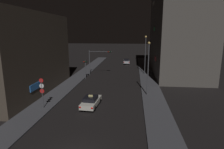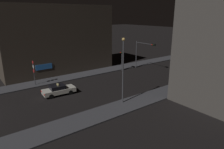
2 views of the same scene
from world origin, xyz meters
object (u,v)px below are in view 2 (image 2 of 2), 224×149
at_px(traffic_light_overhead, 143,50).
at_px(far_car, 214,60).
at_px(street_lamp_near_block, 123,66).
at_px(street_lamp_far_block, 199,48).
at_px(taxi, 59,90).
at_px(traffic_light_left_kerb, 122,57).
at_px(sign_pole_left, 34,70).

bearing_deg(traffic_light_overhead, far_car, 71.19).
bearing_deg(street_lamp_near_block, street_lamp_far_block, 88.53).
bearing_deg(taxi, far_car, 84.95).
xyz_separation_m(far_car, traffic_light_left_kerb, (-7.68, -20.83, 2.02)).
height_order(taxi, far_car, taxi).
height_order(traffic_light_overhead, traffic_light_left_kerb, traffic_light_overhead).
distance_m(sign_pole_left, street_lamp_far_block, 26.25).
relative_size(taxi, traffic_light_overhead, 0.82).
relative_size(far_car, street_lamp_far_block, 0.53).
relative_size(traffic_light_overhead, street_lamp_near_block, 0.69).
relative_size(traffic_light_overhead, traffic_light_left_kerb, 1.44).
bearing_deg(far_car, traffic_light_overhead, -108.81).
distance_m(far_car, sign_pole_left, 38.44).
distance_m(far_car, street_lamp_near_block, 31.22).
xyz_separation_m(traffic_light_left_kerb, sign_pole_left, (-1.36, -16.49, -0.30)).
distance_m(sign_pole_left, street_lamp_near_block, 15.18).
bearing_deg(street_lamp_far_block, taxi, -111.05).
xyz_separation_m(sign_pole_left, street_lamp_far_block, (13.82, 22.11, 3.06)).
bearing_deg(sign_pole_left, street_lamp_far_block, 57.99).
height_order(traffic_light_overhead, street_lamp_far_block, street_lamp_far_block).
distance_m(traffic_light_overhead, street_lamp_far_block, 10.83).
bearing_deg(traffic_light_left_kerb, street_lamp_near_block, -39.10).
distance_m(taxi, street_lamp_far_block, 22.66).
height_order(far_car, traffic_light_overhead, traffic_light_overhead).
relative_size(traffic_light_overhead, street_lamp_far_block, 0.65).
xyz_separation_m(traffic_light_left_kerb, street_lamp_far_block, (12.46, 5.62, 2.76)).
xyz_separation_m(taxi, street_lamp_near_block, (7.56, 5.24, 4.09)).
height_order(traffic_light_overhead, sign_pole_left, traffic_light_overhead).
bearing_deg(street_lamp_near_block, traffic_light_left_kerb, 140.90).
bearing_deg(traffic_light_overhead, street_lamp_near_block, -53.26).
bearing_deg(taxi, street_lamp_far_block, 68.95).
height_order(traffic_light_left_kerb, street_lamp_near_block, street_lamp_near_block).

